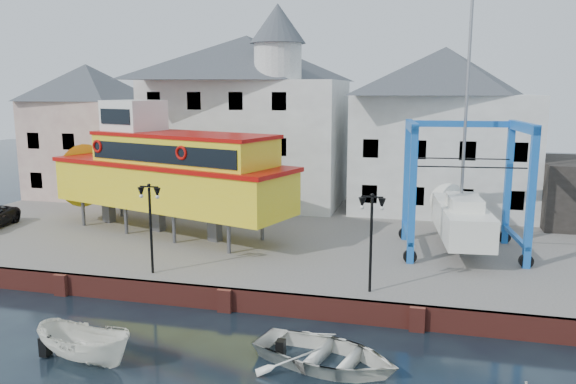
# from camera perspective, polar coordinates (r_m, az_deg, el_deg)

# --- Properties ---
(ground) EXTENTS (140.00, 140.00, 0.00)m
(ground) POSITION_cam_1_polar(r_m,az_deg,el_deg) (24.72, -6.36, -11.94)
(ground) COLOR black
(ground) RESTS_ON ground
(hardstanding) EXTENTS (44.00, 22.00, 1.00)m
(hardstanding) POSITION_cam_1_polar(r_m,az_deg,el_deg) (34.54, 0.01, -4.48)
(hardstanding) COLOR #625E5A
(hardstanding) RESTS_ON ground
(quay_wall) EXTENTS (44.00, 0.47, 1.00)m
(quay_wall) POSITION_cam_1_polar(r_m,az_deg,el_deg) (24.62, -6.30, -10.77)
(quay_wall) COLOR maroon
(quay_wall) RESTS_ON ground
(building_pink) EXTENTS (8.00, 7.00, 10.30)m
(building_pink) POSITION_cam_1_polar(r_m,az_deg,el_deg) (47.38, -19.51, 5.90)
(building_pink) COLOR tan
(building_pink) RESTS_ON hardstanding
(building_white_main) EXTENTS (14.00, 8.30, 14.00)m
(building_white_main) POSITION_cam_1_polar(r_m,az_deg,el_deg) (41.90, -4.02, 7.59)
(building_white_main) COLOR beige
(building_white_main) RESTS_ON hardstanding
(building_white_right) EXTENTS (12.00, 8.00, 11.20)m
(building_white_right) POSITION_cam_1_polar(r_m,az_deg,el_deg) (40.48, 15.40, 6.10)
(building_white_right) COLOR beige
(building_white_right) RESTS_ON hardstanding
(lamp_post_left) EXTENTS (1.12, 0.32, 4.20)m
(lamp_post_left) POSITION_cam_1_polar(r_m,az_deg,el_deg) (26.16, -13.86, -1.36)
(lamp_post_left) COLOR black
(lamp_post_left) RESTS_ON hardstanding
(lamp_post_right) EXTENTS (1.12, 0.32, 4.20)m
(lamp_post_right) POSITION_cam_1_polar(r_m,az_deg,el_deg) (23.27, 8.49, -2.62)
(lamp_post_right) COLOR black
(lamp_post_right) RESTS_ON hardstanding
(tour_boat) EXTENTS (18.20, 9.44, 7.73)m
(tour_boat) POSITION_cam_1_polar(r_m,az_deg,el_deg) (33.97, -13.19, 2.13)
(tour_boat) COLOR #59595E
(tour_boat) RESTS_ON hardstanding
(travel_lift) EXTENTS (6.53, 8.80, 13.02)m
(travel_lift) POSITION_cam_1_polar(r_m,az_deg,el_deg) (30.96, 17.03, -1.60)
(travel_lift) COLOR blue
(travel_lift) RESTS_ON hardstanding
(motorboat_a) EXTENTS (4.16, 2.19, 1.53)m
(motorboat_a) POSITION_cam_1_polar(r_m,az_deg,el_deg) (21.63, -19.86, -15.92)
(motorboat_a) COLOR white
(motorboat_a) RESTS_ON ground
(motorboat_b) EXTENTS (5.89, 4.84, 1.06)m
(motorboat_b) POSITION_cam_1_polar(r_m,az_deg,el_deg) (20.24, 3.85, -17.19)
(motorboat_b) COLOR white
(motorboat_b) RESTS_ON ground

